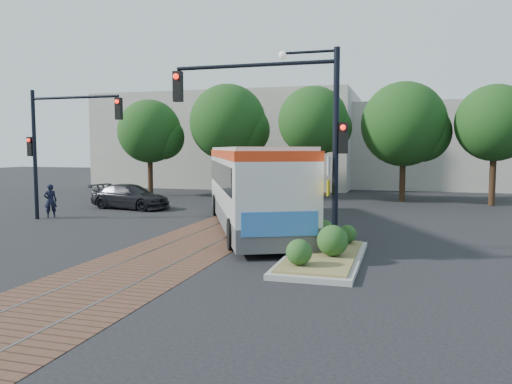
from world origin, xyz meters
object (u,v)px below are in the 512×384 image
traffic_island (324,249)px  parked_car (130,197)px  officer (50,201)px  city_bus (251,183)px  signal_pole_main (294,120)px  signal_pole_left (55,136)px

traffic_island → parked_car: size_ratio=1.12×
officer → traffic_island: bearing=118.5°
city_bus → parked_car: bearing=127.7°
city_bus → signal_pole_main: size_ratio=2.09×
city_bus → officer: city_bus is taller
traffic_island → officer: 15.08m
signal_pole_left → city_bus: bearing=2.7°
signal_pole_left → officer: size_ratio=3.73×
signal_pole_main → parked_car: signal_pole_main is taller
signal_pole_main → parked_car: size_ratio=1.29×
officer → signal_pole_main: bearing=117.4°
parked_car → officer: bearing=165.3°
signal_pole_left → parked_car: signal_pole_left is taller
traffic_island → officer: officer is taller
city_bus → officer: (-10.16, 0.17, -1.07)m
city_bus → officer: size_ratio=7.78×
parked_car → traffic_island: bearing=-119.5°
traffic_island → parked_car: bearing=141.5°
city_bus → traffic_island: bearing=-78.4°
city_bus → traffic_island: (3.88, -5.33, -1.55)m
city_bus → officer: 10.21m
officer → signal_pole_left: bearing=104.3°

